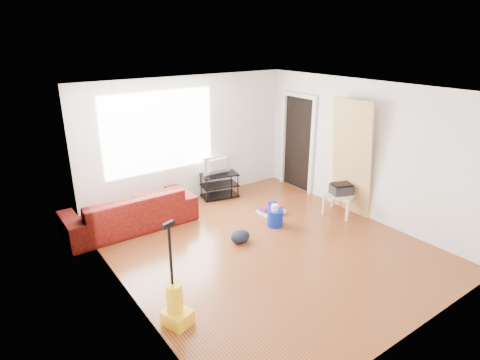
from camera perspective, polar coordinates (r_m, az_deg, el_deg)
room at (r=6.20m, az=3.66°, el=1.36°), size 4.51×5.01×2.51m
sofa at (r=7.44m, az=-15.11°, el=-6.47°), size 2.26×0.88×0.66m
tv_stand at (r=8.37m, az=-2.95°, el=-0.72°), size 0.82×0.58×0.51m
tv at (r=8.23m, az=-3.01°, el=2.12°), size 0.65×0.09×0.38m
side_table at (r=7.80m, az=14.13°, el=-2.32°), size 0.65×0.65×0.41m
printer at (r=7.74m, az=14.24°, el=-1.20°), size 0.46×0.41×0.20m
bucket at (r=7.28m, az=4.96°, el=-6.42°), size 0.34×0.34×0.29m
toilet_paper at (r=7.19m, az=4.95°, el=-4.99°), size 0.12×0.12×0.11m
cleaning_tray at (r=7.76m, az=4.47°, el=-4.23°), size 0.49×0.40×0.17m
backpack at (r=6.71m, az=0.04°, el=-8.77°), size 0.42×0.37×0.19m
sneakers at (r=7.63m, az=5.32°, el=-4.70°), size 0.43×0.22×0.10m
vacuum at (r=4.99m, az=-9.12°, el=-17.20°), size 0.36×0.38×1.31m
door_panel at (r=8.05m, az=14.87°, el=-4.35°), size 0.27×0.87×2.18m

